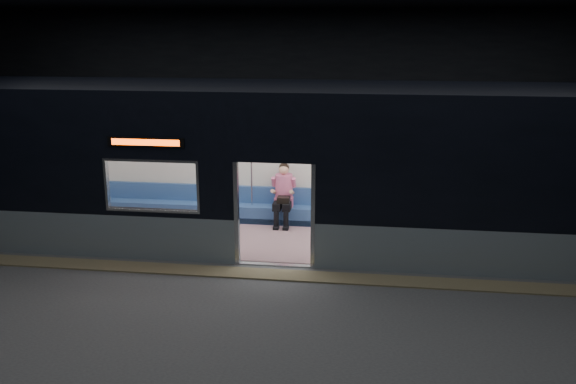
# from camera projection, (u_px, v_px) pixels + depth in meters

# --- Properties ---
(station_floor) EXTENTS (24.00, 14.00, 0.01)m
(station_floor) POSITION_uv_depth(u_px,v_px,m) (266.00, 287.00, 10.88)
(station_floor) COLOR #47494C
(station_floor) RESTS_ON ground
(station_envelope) EXTENTS (24.00, 14.00, 5.00)m
(station_envelope) POSITION_uv_depth(u_px,v_px,m) (264.00, 80.00, 9.93)
(station_envelope) COLOR black
(station_envelope) RESTS_ON station_floor
(tactile_strip) EXTENTS (22.80, 0.50, 0.03)m
(tactile_strip) POSITION_uv_depth(u_px,v_px,m) (271.00, 274.00, 11.40)
(tactile_strip) COLOR #8C7F59
(tactile_strip) RESTS_ON station_floor
(metro_car) EXTENTS (18.00, 3.04, 3.35)m
(metro_car) POSITION_uv_depth(u_px,v_px,m) (285.00, 157.00, 12.83)
(metro_car) COLOR gray
(metro_car) RESTS_ON station_floor
(passenger) EXTENTS (0.47, 0.76, 1.45)m
(passenger) POSITION_uv_depth(u_px,v_px,m) (283.00, 191.00, 14.08)
(passenger) COLOR black
(passenger) RESTS_ON metro_car
(handbag) EXTENTS (0.31, 0.27, 0.14)m
(handbag) POSITION_uv_depth(u_px,v_px,m) (284.00, 200.00, 13.88)
(handbag) COLOR black
(handbag) RESTS_ON passenger
(transit_map) EXTENTS (1.00, 0.03, 0.65)m
(transit_map) POSITION_uv_depth(u_px,v_px,m) (504.00, 167.00, 13.56)
(transit_map) COLOR white
(transit_map) RESTS_ON metro_car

